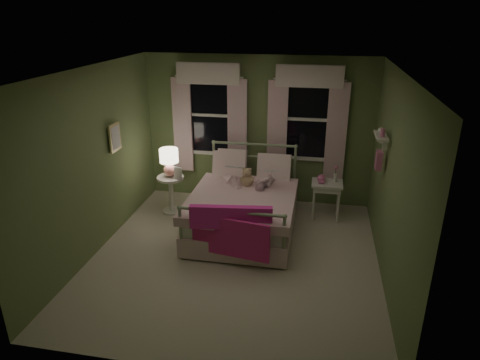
% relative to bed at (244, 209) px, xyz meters
% --- Properties ---
extents(room_shell, '(4.20, 4.20, 4.20)m').
position_rel_bed_xyz_m(room_shell, '(0.02, -0.82, 0.92)').
color(room_shell, beige).
rests_on(room_shell, ground).
extents(bed, '(1.58, 2.04, 1.18)m').
position_rel_bed_xyz_m(bed, '(0.00, 0.00, 0.00)').
color(bed, white).
rests_on(bed, ground).
extents(pink_throw, '(1.10, 0.30, 0.71)m').
position_rel_bed_xyz_m(pink_throw, '(0.01, -1.02, 0.23)').
color(pink_throw, '#E02B9F').
rests_on(pink_throw, bed).
extents(child_left, '(0.35, 0.30, 0.80)m').
position_rel_bed_xyz_m(child_left, '(-0.27, 0.43, 0.59)').
color(child_left, '#F7D1DD').
rests_on(child_left, bed).
extents(child_right, '(0.43, 0.36, 0.76)m').
position_rel_bed_xyz_m(child_right, '(0.29, 0.43, 0.58)').
color(child_right, '#F7D1DD').
rests_on(child_right, bed).
extents(book_left, '(0.22, 0.16, 0.26)m').
position_rel_bed_xyz_m(book_left, '(-0.27, 0.18, 0.59)').
color(book_left, beige).
rests_on(book_left, child_left).
extents(book_right, '(0.22, 0.15, 0.26)m').
position_rel_bed_xyz_m(book_right, '(0.29, 0.18, 0.54)').
color(book_right, beige).
rests_on(book_right, child_right).
extents(teddy_bear, '(0.24, 0.20, 0.32)m').
position_rel_bed_xyz_m(teddy_bear, '(0.01, 0.27, 0.42)').
color(teddy_bear, tan).
rests_on(teddy_bear, bed).
extents(nightstand_left, '(0.46, 0.46, 0.65)m').
position_rel_bed_xyz_m(nightstand_left, '(-1.35, 0.45, 0.04)').
color(nightstand_left, white).
rests_on(nightstand_left, ground).
extents(table_lamp, '(0.31, 0.31, 0.48)m').
position_rel_bed_xyz_m(table_lamp, '(-1.35, 0.45, 0.58)').
color(table_lamp, pink).
rests_on(table_lamp, nightstand_left).
extents(book_nightstand, '(0.23, 0.27, 0.02)m').
position_rel_bed_xyz_m(book_nightstand, '(-1.25, 0.37, 0.28)').
color(book_nightstand, beige).
rests_on(book_nightstand, nightstand_left).
extents(nightstand_right, '(0.50, 0.40, 0.64)m').
position_rel_bed_xyz_m(nightstand_right, '(1.27, 0.68, 0.17)').
color(nightstand_right, white).
rests_on(nightstand_right, ground).
extents(pink_toy, '(0.14, 0.18, 0.14)m').
position_rel_bed_xyz_m(pink_toy, '(1.17, 0.68, 0.33)').
color(pink_toy, pink).
rests_on(pink_toy, nightstand_right).
extents(bud_vase, '(0.06, 0.06, 0.28)m').
position_rel_bed_xyz_m(bud_vase, '(1.39, 0.73, 0.41)').
color(bud_vase, white).
rests_on(bud_vase, nightstand_right).
extents(window_left, '(1.34, 0.13, 1.96)m').
position_rel_bed_xyz_m(window_left, '(-0.83, 1.21, 1.25)').
color(window_left, black).
rests_on(window_left, room_shell).
extents(window_right, '(1.34, 0.13, 1.96)m').
position_rel_bed_xyz_m(window_right, '(0.87, 1.21, 1.25)').
color(window_right, black).
rests_on(window_right, room_shell).
extents(wall_shelf, '(0.15, 0.50, 0.60)m').
position_rel_bed_xyz_m(wall_shelf, '(1.92, -0.12, 1.15)').
color(wall_shelf, white).
rests_on(wall_shelf, room_shell).
extents(framed_picture, '(0.03, 0.32, 0.42)m').
position_rel_bed_xyz_m(framed_picture, '(-1.93, -0.22, 1.12)').
color(framed_picture, beige).
rests_on(framed_picture, room_shell).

